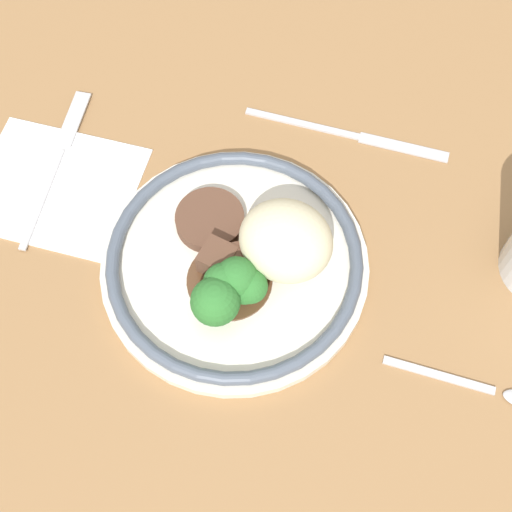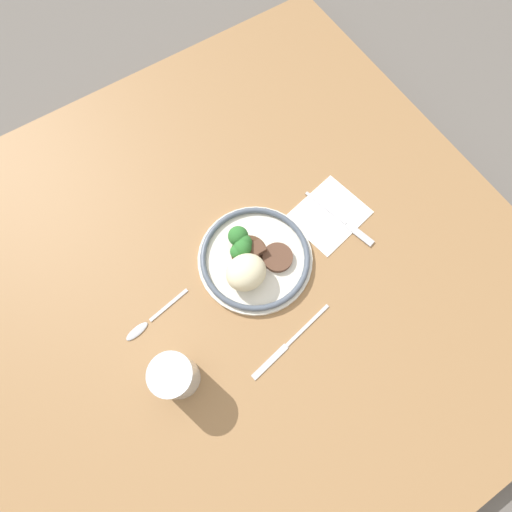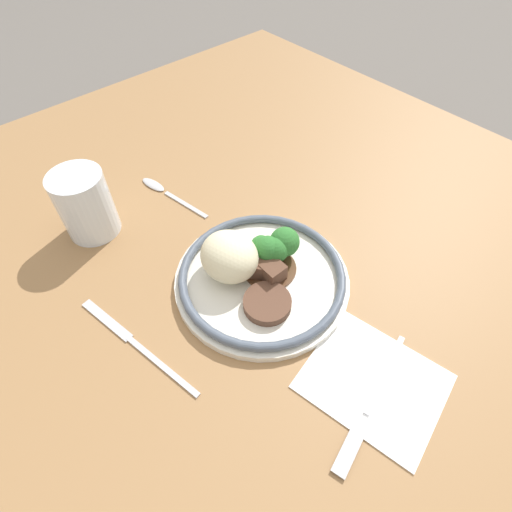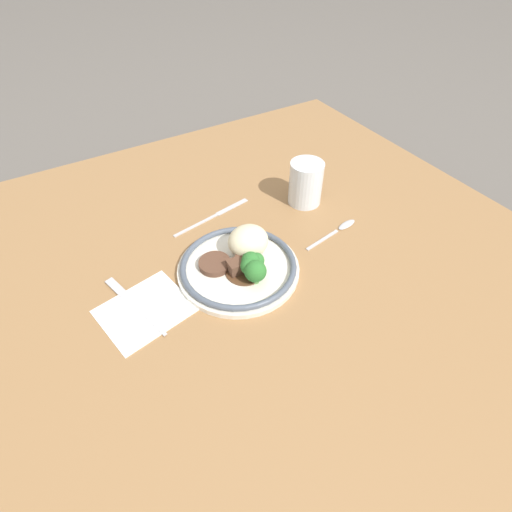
{
  "view_description": "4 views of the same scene",
  "coord_description": "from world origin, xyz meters",
  "views": [
    {
      "loc": [
        0.09,
        -0.24,
        0.63
      ],
      "look_at": [
        -0.03,
        0.01,
        0.07
      ],
      "focal_mm": 50.0,
      "sensor_mm": 36.0,
      "label": 1
    },
    {
      "loc": [
        0.1,
        0.24,
        0.84
      ],
      "look_at": [
        -0.04,
        0.01,
        0.1
      ],
      "focal_mm": 28.0,
      "sensor_mm": 36.0,
      "label": 2
    },
    {
      "loc": [
        -0.29,
        0.23,
        0.5
      ],
      "look_at": [
        -0.02,
        -0.01,
        0.08
      ],
      "focal_mm": 28.0,
      "sensor_mm": 36.0,
      "label": 3
    },
    {
      "loc": [
        -0.3,
        -0.49,
        0.62
      ],
      "look_at": [
        -0.02,
        -0.03,
        0.1
      ],
      "focal_mm": 28.0,
      "sensor_mm": 36.0,
      "label": 4
    }
  ],
  "objects": [
    {
      "name": "spoon",
      "position": [
        0.21,
        -0.0,
        0.05
      ],
      "size": [
        0.15,
        0.04,
        0.01
      ],
      "rotation": [
        0.0,
        0.0,
        0.17
      ],
      "color": "#B7B7BC",
      "rests_on": "dining_table"
    },
    {
      "name": "fork",
      "position": [
        -0.26,
        0.04,
        0.05
      ],
      "size": [
        0.06,
        0.18,
        0.0
      ],
      "rotation": [
        0.0,
        0.0,
        1.83
      ],
      "color": "#B7B7BC",
      "rests_on": "napkin"
    },
    {
      "name": "napkin",
      "position": [
        -0.24,
        0.0,
        0.05
      ],
      "size": [
        0.17,
        0.16,
        0.0
      ],
      "color": "white",
      "rests_on": "dining_table"
    },
    {
      "name": "knife",
      "position": [
        -0.01,
        0.18,
        0.05
      ],
      "size": [
        0.21,
        0.05,
        0.0
      ],
      "rotation": [
        0.0,
        0.0,
        0.18
      ],
      "color": "#B7B7BC",
      "rests_on": "dining_table"
    },
    {
      "name": "dining_table",
      "position": [
        0.0,
        0.0,
        0.02
      ],
      "size": [
        1.19,
        1.18,
        0.05
      ],
      "color": "olive",
      "rests_on": "ground"
    },
    {
      "name": "plate",
      "position": [
        -0.04,
        0.0,
        0.07
      ],
      "size": [
        0.24,
        0.24,
        0.07
      ],
      "color": "silver",
      "rests_on": "dining_table"
    },
    {
      "name": "ground_plane",
      "position": [
        0.0,
        0.0,
        0.0
      ],
      "size": [
        8.0,
        8.0,
        0.0
      ],
      "primitive_type": "plane",
      "color": "#5B5651"
    },
    {
      "name": "juice_glass",
      "position": [
        0.2,
        0.12,
        0.1
      ],
      "size": [
        0.08,
        0.08,
        0.1
      ],
      "color": "yellow",
      "rests_on": "dining_table"
    }
  ]
}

